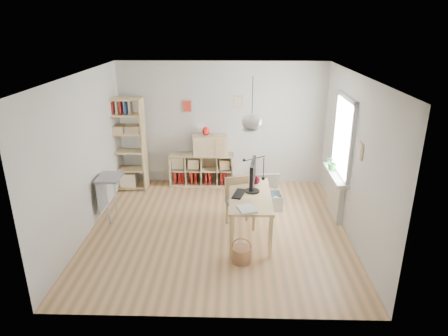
{
  "coord_description": "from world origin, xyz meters",
  "views": [
    {
      "loc": [
        0.29,
        -6.28,
        3.5
      ],
      "look_at": [
        0.1,
        0.3,
        1.05
      ],
      "focal_mm": 32.0,
      "sensor_mm": 36.0,
      "label": 1
    }
  ],
  "objects_px": {
    "cube_shelf": "(201,171)",
    "drawer_chest": "(210,145)",
    "chair": "(239,200)",
    "monitor": "(253,175)",
    "storage_chest": "(267,197)",
    "desk": "(250,199)",
    "tall_bookshelf": "(126,141)"
  },
  "relations": [
    {
      "from": "cube_shelf",
      "to": "storage_chest",
      "type": "xyz_separation_m",
      "value": [
        1.4,
        -1.14,
        -0.1
      ]
    },
    {
      "from": "cube_shelf",
      "to": "chair",
      "type": "relative_size",
      "value": 1.55
    },
    {
      "from": "tall_bookshelf",
      "to": "drawer_chest",
      "type": "relative_size",
      "value": 2.66
    },
    {
      "from": "cube_shelf",
      "to": "drawer_chest",
      "type": "height_order",
      "value": "drawer_chest"
    },
    {
      "from": "desk",
      "to": "storage_chest",
      "type": "relative_size",
      "value": 2.19
    },
    {
      "from": "monitor",
      "to": "drawer_chest",
      "type": "bearing_deg",
      "value": 119.23
    },
    {
      "from": "desk",
      "to": "tall_bookshelf",
      "type": "bearing_deg",
      "value": 142.99
    },
    {
      "from": "storage_chest",
      "to": "monitor",
      "type": "xyz_separation_m",
      "value": [
        -0.34,
        -0.98,
        0.86
      ]
    },
    {
      "from": "monitor",
      "to": "storage_chest",
      "type": "bearing_deg",
      "value": 77.72
    },
    {
      "from": "desk",
      "to": "drawer_chest",
      "type": "height_order",
      "value": "drawer_chest"
    },
    {
      "from": "cube_shelf",
      "to": "monitor",
      "type": "height_order",
      "value": "monitor"
    },
    {
      "from": "cube_shelf",
      "to": "monitor",
      "type": "bearing_deg",
      "value": -63.31
    },
    {
      "from": "desk",
      "to": "monitor",
      "type": "bearing_deg",
      "value": 70.34
    },
    {
      "from": "desk",
      "to": "storage_chest",
      "type": "height_order",
      "value": "desk"
    },
    {
      "from": "chair",
      "to": "monitor",
      "type": "xyz_separation_m",
      "value": [
        0.22,
        -0.18,
        0.55
      ]
    },
    {
      "from": "tall_bookshelf",
      "to": "monitor",
      "type": "relative_size",
      "value": 3.17
    },
    {
      "from": "desk",
      "to": "chair",
      "type": "distance_m",
      "value": 0.37
    },
    {
      "from": "storage_chest",
      "to": "drawer_chest",
      "type": "height_order",
      "value": "drawer_chest"
    },
    {
      "from": "cube_shelf",
      "to": "drawer_chest",
      "type": "distance_m",
      "value": 0.67
    },
    {
      "from": "storage_chest",
      "to": "drawer_chest",
      "type": "xyz_separation_m",
      "value": [
        -1.19,
        1.1,
        0.73
      ]
    },
    {
      "from": "chair",
      "to": "drawer_chest",
      "type": "height_order",
      "value": "drawer_chest"
    },
    {
      "from": "tall_bookshelf",
      "to": "chair",
      "type": "bearing_deg",
      "value": -34.53
    },
    {
      "from": "cube_shelf",
      "to": "tall_bookshelf",
      "type": "bearing_deg",
      "value": -169.81
    },
    {
      "from": "chair",
      "to": "drawer_chest",
      "type": "distance_m",
      "value": 2.04
    },
    {
      "from": "drawer_chest",
      "to": "cube_shelf",
      "type": "bearing_deg",
      "value": 160.83
    },
    {
      "from": "cube_shelf",
      "to": "chair",
      "type": "height_order",
      "value": "chair"
    },
    {
      "from": "chair",
      "to": "cube_shelf",
      "type": "bearing_deg",
      "value": 95.24
    },
    {
      "from": "chair",
      "to": "monitor",
      "type": "height_order",
      "value": "monitor"
    },
    {
      "from": "desk",
      "to": "drawer_chest",
      "type": "bearing_deg",
      "value": 110.29
    },
    {
      "from": "cube_shelf",
      "to": "storage_chest",
      "type": "relative_size",
      "value": 2.04
    },
    {
      "from": "desk",
      "to": "monitor",
      "type": "distance_m",
      "value": 0.42
    },
    {
      "from": "tall_bookshelf",
      "to": "drawer_chest",
      "type": "bearing_deg",
      "value": 7.69
    }
  ]
}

